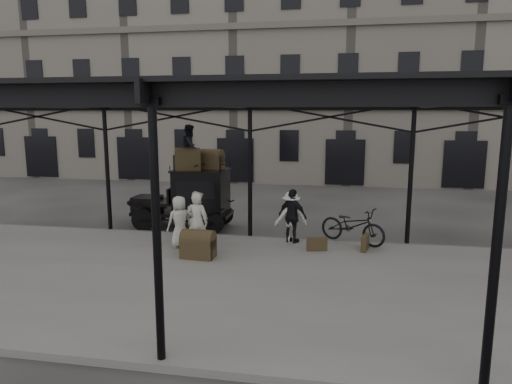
% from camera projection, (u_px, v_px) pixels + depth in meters
% --- Properties ---
extents(ground, '(120.00, 120.00, 0.00)m').
position_uv_depth(ground, '(237.00, 259.00, 13.23)').
color(ground, '#383533').
rests_on(ground, ground).
extents(platform, '(28.00, 8.00, 0.15)m').
position_uv_depth(platform, '(220.00, 281.00, 11.28)').
color(platform, slate).
rests_on(platform, ground).
extents(canopy, '(22.50, 9.00, 4.74)m').
position_uv_depth(canopy, '(220.00, 95.00, 10.77)').
color(canopy, black).
rests_on(canopy, ground).
extents(building_frontage, '(64.00, 8.00, 14.00)m').
position_uv_depth(building_frontage, '(297.00, 69.00, 29.48)').
color(building_frontage, slate).
rests_on(building_frontage, ground).
extents(taxi, '(3.65, 1.55, 2.18)m').
position_uv_depth(taxi, '(193.00, 196.00, 16.54)').
color(taxi, black).
rests_on(taxi, ground).
extents(porter_left, '(0.69, 0.50, 1.75)m').
position_uv_depth(porter_left, '(197.00, 222.00, 13.32)').
color(porter_left, beige).
rests_on(porter_left, platform).
extents(porter_midleft, '(1.01, 0.93, 1.67)m').
position_uv_depth(porter_midleft, '(197.00, 218.00, 14.02)').
color(porter_midleft, beige).
rests_on(porter_midleft, platform).
extents(porter_centre, '(0.91, 0.87, 1.57)m').
position_uv_depth(porter_centre, '(180.00, 221.00, 13.78)').
color(porter_centre, beige).
rests_on(porter_centre, platform).
extents(porter_official, '(1.08, 0.81, 1.70)m').
position_uv_depth(porter_official, '(293.00, 216.00, 14.21)').
color(porter_official, black).
rests_on(porter_official, platform).
extents(porter_right, '(1.16, 0.88, 1.59)m').
position_uv_depth(porter_right, '(291.00, 217.00, 14.37)').
color(porter_right, silver).
rests_on(porter_right, platform).
extents(bicycle, '(2.27, 1.70, 1.14)m').
position_uv_depth(bicycle, '(353.00, 225.00, 14.19)').
color(bicycle, black).
rests_on(bicycle, platform).
extents(porter_roof, '(0.62, 0.79, 1.59)m').
position_uv_depth(porter_roof, '(190.00, 147.00, 16.15)').
color(porter_roof, black).
rests_on(porter_roof, taxi).
extents(steamer_trunk_roof_near, '(1.02, 0.79, 0.65)m').
position_uv_depth(steamer_trunk_roof_near, '(188.00, 161.00, 16.10)').
color(steamer_trunk_roof_near, '#4C3D23').
rests_on(steamer_trunk_roof_near, taxi).
extents(steamer_trunk_roof_far, '(0.90, 0.66, 0.60)m').
position_uv_depth(steamer_trunk_roof_far, '(212.00, 161.00, 16.41)').
color(steamer_trunk_roof_far, '#4C3D23').
rests_on(steamer_trunk_roof_far, taxi).
extents(steamer_trunk_platform, '(0.96, 0.63, 0.67)m').
position_uv_depth(steamer_trunk_platform, '(198.00, 246.00, 12.80)').
color(steamer_trunk_platform, '#4C3D23').
rests_on(steamer_trunk_platform, platform).
extents(wicker_hamper, '(0.72, 0.64, 0.50)m').
position_uv_depth(wicker_hamper, '(191.00, 245.00, 13.16)').
color(wicker_hamper, olive).
rests_on(wicker_hamper, platform).
extents(suitcase_upright, '(0.28, 0.62, 0.45)m').
position_uv_depth(suitcase_upright, '(365.00, 243.00, 13.50)').
color(suitcase_upright, '#4C3D23').
rests_on(suitcase_upright, platform).
extents(suitcase_flat, '(0.62, 0.29, 0.40)m').
position_uv_depth(suitcase_flat, '(317.00, 244.00, 13.45)').
color(suitcase_flat, '#4C3D23').
rests_on(suitcase_flat, platform).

